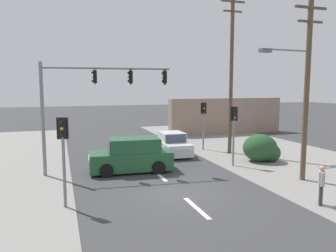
{
  "coord_description": "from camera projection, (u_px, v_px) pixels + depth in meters",
  "views": [
    {
      "loc": [
        -4.95,
        -13.36,
        4.72
      ],
      "look_at": [
        0.81,
        4.0,
        2.52
      ],
      "focal_mm": 35.0,
      "sensor_mm": 36.0,
      "label": 1
    }
  ],
  "objects": [
    {
      "name": "ground_plane",
      "position": [
        179.0,
        192.0,
        14.7
      ],
      "size": [
        140.0,
        140.0,
        0.0
      ],
      "primitive_type": "plane",
      "color": "#3A3A3D"
    },
    {
      "name": "lane_dash_near",
      "position": [
        197.0,
        208.0,
        12.82
      ],
      "size": [
        0.2,
        2.4,
        0.01
      ],
      "primitive_type": "cube",
      "color": "silver",
      "rests_on": "ground"
    },
    {
      "name": "lane_dash_mid",
      "position": [
        160.0,
        175.0,
        17.53
      ],
      "size": [
        0.2,
        2.4,
        0.01
      ],
      "primitive_type": "cube",
      "color": "silver",
      "rests_on": "ground"
    },
    {
      "name": "lane_dash_far",
      "position": [
        138.0,
        157.0,
        22.24
      ],
      "size": [
        0.2,
        2.4,
        0.01
      ],
      "primitive_type": "cube",
      "color": "silver",
      "rests_on": "ground"
    },
    {
      "name": "kerb_right_verge",
      "position": [
        309.0,
        167.0,
        19.4
      ],
      "size": [
        10.0,
        44.0,
        0.02
      ],
      "primitive_type": "cube",
      "color": "gray",
      "rests_on": "ground"
    },
    {
      "name": "utility_pole_foreground_right",
      "position": [
        305.0,
        85.0,
        16.01
      ],
      "size": [
        3.78,
        0.48,
        8.93
      ],
      "color": "brown",
      "rests_on": "ground"
    },
    {
      "name": "utility_pole_midground_right",
      "position": [
        231.0,
        72.0,
        22.76
      ],
      "size": [
        1.8,
        0.26,
        10.93
      ],
      "color": "brown",
      "rests_on": "ground"
    },
    {
      "name": "traffic_signal_mast",
      "position": [
        89.0,
        94.0,
        17.44
      ],
      "size": [
        6.87,
        0.92,
        6.0
      ],
      "color": "slate",
      "rests_on": "ground"
    },
    {
      "name": "pedestal_signal_right_kerb",
      "position": [
        234.0,
        126.0,
        19.33
      ],
      "size": [
        0.44,
        0.3,
        3.56
      ],
      "color": "slate",
      "rests_on": "ground"
    },
    {
      "name": "pedestal_signal_left_kerb",
      "position": [
        63.0,
        147.0,
        12.57
      ],
      "size": [
        0.44,
        0.31,
        3.56
      ],
      "color": "slate",
      "rests_on": "ground"
    },
    {
      "name": "pedestal_signal_far_median",
      "position": [
        204.0,
        118.0,
        24.33
      ],
      "size": [
        0.44,
        0.29,
        3.56
      ],
      "color": "slate",
      "rests_on": "ground"
    },
    {
      "name": "roadside_bush",
      "position": [
        262.0,
        149.0,
        20.73
      ],
      "size": [
        2.31,
        1.98,
        1.75
      ],
      "color": "#234C28",
      "rests_on": "ground"
    },
    {
      "name": "shopfront_wall_far",
      "position": [
        226.0,
        116.0,
        33.01
      ],
      "size": [
        12.0,
        1.0,
        3.6
      ],
      "primitive_type": "cube",
      "color": "gray",
      "rests_on": "ground"
    },
    {
      "name": "sedan_crossing_left",
      "position": [
        172.0,
        144.0,
        22.97
      ],
      "size": [
        1.99,
        4.29,
        1.56
      ],
      "color": "silver",
      "rests_on": "ground"
    },
    {
      "name": "suv_kerbside_parked",
      "position": [
        132.0,
        156.0,
        18.25
      ],
      "size": [
        4.65,
        2.31,
        1.9
      ],
      "color": "#235633",
      "rests_on": "ground"
    },
    {
      "name": "pedestrian_at_kerb",
      "position": [
        321.0,
        183.0,
        12.96
      ],
      "size": [
        0.4,
        0.45,
        1.63
      ],
      "color": "#333338",
      "rests_on": "ground"
    }
  ]
}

